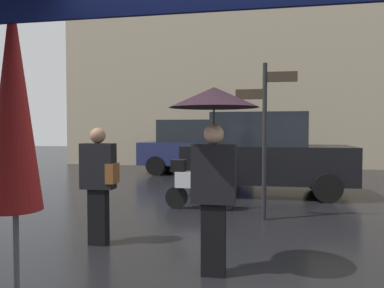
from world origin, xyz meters
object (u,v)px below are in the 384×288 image
pedestrian_with_umbrella (214,129)px  pedestrian_with_bag (99,179)px  folded_patio_umbrella_near (14,115)px  street_signpost (265,125)px  parked_car_left (264,153)px  parked_scooter (198,182)px  parked_car_right (195,147)px

pedestrian_with_umbrella → pedestrian_with_bag: bearing=119.1°
folded_patio_umbrella_near → street_signpost: bearing=71.4°
parked_car_left → parked_scooter: bearing=61.6°
pedestrian_with_bag → parked_car_left: (2.30, 4.64, 0.08)m
street_signpost → parked_car_right: bearing=110.3°
folded_patio_umbrella_near → parked_scooter: size_ratio=1.74×
pedestrian_with_umbrella → pedestrian_with_bag: size_ratio=1.27×
folded_patio_umbrella_near → parked_scooter: folded_patio_umbrella_near is taller
parked_scooter → parked_car_right: (-1.15, 6.05, 0.43)m
folded_patio_umbrella_near → pedestrian_with_bag: bearing=104.3°
pedestrian_with_umbrella → parked_scooter: (-0.75, 3.36, -1.08)m
pedestrian_with_bag → parked_scooter: pedestrian_with_bag is taller
pedestrian_with_umbrella → street_signpost: street_signpost is taller
parked_scooter → folded_patio_umbrella_near: bearing=-97.1°
parked_car_left → parked_car_right: parked_car_left is taller
street_signpost → parked_car_left: bearing=90.1°
pedestrian_with_umbrella → parked_scooter: pedestrian_with_umbrella is taller
folded_patio_umbrella_near → pedestrian_with_umbrella: (1.01, 2.00, -0.09)m
pedestrian_with_bag → parked_scooter: (0.98, 2.55, -0.38)m
folded_patio_umbrella_near → parked_car_left: bearing=78.0°
pedestrian_with_umbrella → street_signpost: bearing=42.3°
parked_car_left → pedestrian_with_umbrella: bearing=88.0°
parked_scooter → street_signpost: street_signpost is taller
parked_scooter → parked_car_left: size_ratio=0.35×
pedestrian_with_bag → parked_scooter: bearing=-81.2°
parked_car_left → pedestrian_with_bag: bearing=67.6°
folded_patio_umbrella_near → parked_car_right: 11.48m
parked_car_left → street_signpost: bearing=94.0°
parked_car_left → parked_car_right: (-2.47, 3.96, -0.03)m
folded_patio_umbrella_near → pedestrian_with_bag: folded_patio_umbrella_near is taller
pedestrian_with_umbrella → street_signpost: size_ratio=0.75×
pedestrian_with_umbrella → parked_car_right: size_ratio=0.51×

